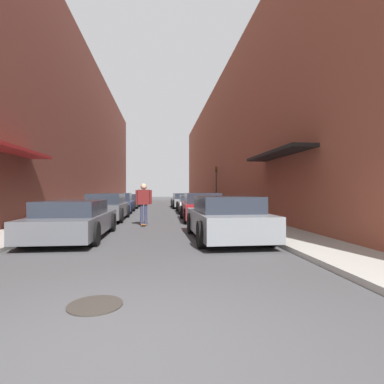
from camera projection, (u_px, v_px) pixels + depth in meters
ground at (155, 211)px, 21.64m from camera, size 104.17×104.17×0.00m
curb_strip_left at (106, 207)px, 25.88m from camera, size 1.80×47.35×0.12m
curb_strip_right at (205, 207)px, 26.81m from camera, size 1.80×47.35×0.12m
building_row_left at (71, 134)px, 25.54m from camera, size 4.90×47.35×12.68m
building_row_right at (236, 147)px, 27.10m from camera, size 4.90×47.35×10.85m
parked_car_left_0 at (74, 220)px, 9.26m from camera, size 2.02×4.68×1.18m
parked_car_left_1 at (107, 207)px, 14.98m from camera, size 1.89×4.68×1.34m
parked_car_left_2 at (119, 203)px, 20.11m from camera, size 1.90×3.99×1.33m
parked_car_left_3 at (128, 201)px, 25.65m from camera, size 1.88×4.11×1.20m
parked_car_right_0 at (226, 218)px, 9.08m from camera, size 2.05×4.37×1.31m
parked_car_right_1 at (202, 207)px, 14.77m from camera, size 1.96×3.99×1.37m
parked_car_right_2 at (191, 204)px, 20.19m from camera, size 1.90×4.42×1.18m
parked_car_right_3 at (184, 201)px, 25.94m from camera, size 2.09×4.83×1.26m
skateboarder at (144, 200)px, 12.67m from camera, size 0.69×0.78×1.79m
manhole_cover at (95, 305)px, 3.84m from camera, size 0.70×0.70×0.02m
traffic_light at (216, 182)px, 24.19m from camera, size 0.16×0.22×3.30m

